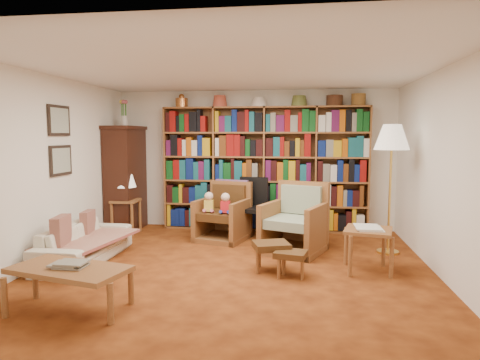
% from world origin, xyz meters
% --- Properties ---
extents(floor, '(5.00, 5.00, 0.00)m').
position_xyz_m(floor, '(0.00, 0.00, 0.00)').
color(floor, '#954716').
rests_on(floor, ground).
extents(ceiling, '(5.00, 5.00, 0.00)m').
position_xyz_m(ceiling, '(0.00, 0.00, 2.50)').
color(ceiling, white).
rests_on(ceiling, wall_back).
extents(wall_back, '(5.00, 0.00, 5.00)m').
position_xyz_m(wall_back, '(0.00, 2.50, 1.25)').
color(wall_back, white).
rests_on(wall_back, floor).
extents(wall_front, '(5.00, 0.00, 5.00)m').
position_xyz_m(wall_front, '(0.00, -2.50, 1.25)').
color(wall_front, white).
rests_on(wall_front, floor).
extents(wall_left, '(0.00, 5.00, 5.00)m').
position_xyz_m(wall_left, '(-2.50, 0.00, 1.25)').
color(wall_left, white).
rests_on(wall_left, floor).
extents(wall_right, '(0.00, 5.00, 5.00)m').
position_xyz_m(wall_right, '(2.50, 0.00, 1.25)').
color(wall_right, white).
rests_on(wall_right, floor).
extents(bookshelf, '(3.60, 0.30, 2.42)m').
position_xyz_m(bookshelf, '(0.20, 2.33, 1.17)').
color(bookshelf, '#96582E').
rests_on(bookshelf, floor).
extents(curio_cabinet, '(0.50, 0.95, 2.40)m').
position_xyz_m(curio_cabinet, '(-2.25, 2.00, 0.95)').
color(curio_cabinet, '#33140D').
rests_on(curio_cabinet, floor).
extents(framed_pictures, '(0.03, 0.52, 0.97)m').
position_xyz_m(framed_pictures, '(-2.48, 0.30, 1.62)').
color(framed_pictures, black).
rests_on(framed_pictures, wall_left).
extents(sofa, '(1.70, 0.67, 0.49)m').
position_xyz_m(sofa, '(-2.05, 0.08, 0.25)').
color(sofa, beige).
rests_on(sofa, floor).
extents(sofa_throw, '(0.96, 1.52, 0.04)m').
position_xyz_m(sofa_throw, '(-2.00, 0.08, 0.30)').
color(sofa_throw, beige).
rests_on(sofa_throw, sofa).
extents(cushion_left, '(0.16, 0.36, 0.35)m').
position_xyz_m(cushion_left, '(-2.18, 0.43, 0.45)').
color(cushion_left, maroon).
rests_on(cushion_left, sofa).
extents(cushion_right, '(0.19, 0.42, 0.40)m').
position_xyz_m(cushion_right, '(-2.18, -0.27, 0.45)').
color(cushion_right, maroon).
rests_on(cushion_right, sofa).
extents(side_table_lamp, '(0.46, 0.46, 0.59)m').
position_xyz_m(side_table_lamp, '(-2.15, 1.72, 0.45)').
color(side_table_lamp, '#96582E').
rests_on(side_table_lamp, floor).
extents(table_lamp, '(0.37, 0.37, 0.51)m').
position_xyz_m(table_lamp, '(-2.15, 1.72, 0.93)').
color(table_lamp, gold).
rests_on(table_lamp, side_table_lamp).
extents(armchair_leather, '(0.95, 0.96, 0.95)m').
position_xyz_m(armchair_leather, '(-0.41, 1.57, 0.39)').
color(armchair_leather, '#96582E').
rests_on(armchair_leather, floor).
extents(armchair_sage, '(1.11, 1.10, 1.00)m').
position_xyz_m(armchair_sage, '(0.75, 1.01, 0.38)').
color(armchair_sage, '#96582E').
rests_on(armchair_sage, floor).
extents(wheelchair, '(0.57, 0.80, 0.99)m').
position_xyz_m(wheelchair, '(0.06, 1.77, 0.45)').
color(wheelchair, black).
rests_on(wheelchair, floor).
extents(floor_lamp, '(0.49, 0.49, 1.85)m').
position_xyz_m(floor_lamp, '(2.10, 1.04, 1.60)').
color(floor_lamp, gold).
rests_on(floor_lamp, floor).
extents(side_table_papers, '(0.67, 0.67, 0.57)m').
position_xyz_m(side_table_papers, '(1.67, 0.13, 0.46)').
color(side_table_papers, '#96582E').
rests_on(side_table_papers, floor).
extents(footstool_a, '(0.52, 0.48, 0.36)m').
position_xyz_m(footstool_a, '(0.48, -0.01, 0.30)').
color(footstool_a, '#553316').
rests_on(footstool_a, floor).
extents(footstool_b, '(0.43, 0.38, 0.31)m').
position_xyz_m(footstool_b, '(0.73, -0.20, 0.26)').
color(footstool_b, '#553316').
rests_on(footstool_b, floor).
extents(coffee_table, '(1.23, 0.82, 0.49)m').
position_xyz_m(coffee_table, '(-1.37, -1.50, 0.38)').
color(coffee_table, '#96582E').
rests_on(coffee_table, floor).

